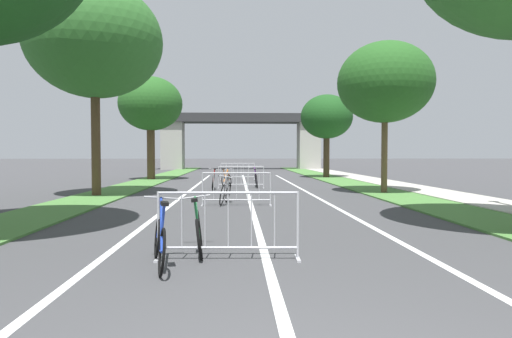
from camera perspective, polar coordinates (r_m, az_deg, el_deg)
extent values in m
cube|color=#477A38|center=(24.27, -15.02, -1.84)|extent=(2.10, 52.36, 0.05)
cube|color=#477A38|center=(24.48, 11.96, -1.78)|extent=(2.10, 52.36, 0.05)
cube|color=#ADA89E|center=(25.07, 16.53, -1.70)|extent=(2.03, 52.36, 0.08)
cube|color=silver|center=(17.45, -1.08, -3.32)|extent=(0.14, 30.29, 0.01)
cube|color=silver|center=(17.70, 7.21, -3.26)|extent=(0.14, 30.29, 0.01)
cube|color=silver|center=(17.57, -9.43, -3.31)|extent=(0.14, 30.29, 0.01)
cube|color=#2D2D30|center=(45.66, -2.00, 6.78)|extent=(19.12, 3.03, 0.91)
cube|color=#9E9B93|center=(46.01, -11.07, 3.04)|extent=(2.23, 2.40, 4.97)
cube|color=#9E9B93|center=(46.15, 7.06, 3.06)|extent=(2.23, 2.40, 4.97)
cylinder|color=#4C3823|center=(17.45, -20.64, 3.16)|extent=(0.34, 0.34, 4.03)
ellipsoid|color=#2D6628|center=(17.97, -20.80, 15.77)|extent=(5.10, 5.10, 4.33)
cylinder|color=#4C3823|center=(27.55, -13.88, 2.00)|extent=(0.49, 0.49, 3.30)
ellipsoid|color=#23561E|center=(27.73, -13.94, 8.49)|extent=(3.96, 3.96, 3.36)
cylinder|color=brown|center=(18.26, 16.80, 1.69)|extent=(0.25, 0.25, 3.10)
ellipsoid|color=#23561E|center=(18.50, 16.90, 11.03)|extent=(3.87, 3.87, 3.29)
cylinder|color=#3D2D1E|center=(29.41, 9.40, 1.59)|extent=(0.41, 0.41, 2.85)
ellipsoid|color=#194719|center=(29.51, 9.43, 6.93)|extent=(3.52, 3.52, 2.99)
cylinder|color=#ADADB2|center=(6.77, -12.92, -7.38)|extent=(0.04, 0.04, 1.05)
cube|color=#ADADB2|center=(6.87, -12.89, -11.58)|extent=(0.08, 0.44, 0.03)
cylinder|color=#ADADB2|center=(6.64, 5.61, -7.52)|extent=(0.04, 0.04, 1.05)
cube|color=#ADADB2|center=(6.74, 5.59, -11.80)|extent=(0.08, 0.44, 0.03)
cylinder|color=#ADADB2|center=(6.56, -3.76, -3.19)|extent=(2.14, 0.13, 0.04)
cylinder|color=#ADADB2|center=(6.69, -3.74, -10.47)|extent=(2.14, 0.13, 0.04)
cylinder|color=#ADADB2|center=(6.69, -9.92, -6.70)|extent=(0.02, 0.02, 0.87)
cylinder|color=#ADADB2|center=(6.64, -6.85, -6.75)|extent=(0.02, 0.02, 0.87)
cylinder|color=#ADADB2|center=(6.61, -3.75, -6.78)|extent=(0.02, 0.02, 0.87)
cylinder|color=#ADADB2|center=(6.59, -0.63, -6.79)|extent=(0.02, 0.02, 0.87)
cylinder|color=#ADADB2|center=(6.60, 2.50, -6.78)|extent=(0.02, 0.02, 0.87)
cylinder|color=#ADADB2|center=(13.52, -7.19, -2.67)|extent=(0.04, 0.04, 1.05)
cube|color=#ADADB2|center=(13.57, -7.18, -4.82)|extent=(0.08, 0.44, 0.03)
cylinder|color=#ADADB2|center=(13.43, 1.94, -2.69)|extent=(0.04, 0.04, 1.05)
cube|color=#ADADB2|center=(13.48, 1.94, -4.85)|extent=(0.08, 0.44, 0.03)
cylinder|color=#ADADB2|center=(13.40, -2.64, -0.53)|extent=(2.14, 0.13, 0.04)
cylinder|color=#ADADB2|center=(13.47, -2.63, -4.15)|extent=(2.14, 0.13, 0.04)
cylinder|color=#ADADB2|center=(13.48, -5.68, -2.30)|extent=(0.02, 0.02, 0.87)
cylinder|color=#ADADB2|center=(13.45, -4.16, -2.30)|extent=(0.02, 0.02, 0.87)
cylinder|color=#ADADB2|center=(13.43, -2.64, -2.30)|extent=(0.02, 0.02, 0.87)
cylinder|color=#ADADB2|center=(13.42, -1.11, -2.31)|extent=(0.02, 0.02, 0.87)
cylinder|color=#ADADB2|center=(13.42, 0.42, -2.31)|extent=(0.02, 0.02, 0.87)
cylinder|color=#ADADB2|center=(20.35, -5.03, -1.10)|extent=(0.04, 0.04, 1.05)
cube|color=#ADADB2|center=(20.38, -5.03, -2.53)|extent=(0.08, 0.44, 0.03)
cylinder|color=#ADADB2|center=(20.28, 1.02, -1.10)|extent=(0.04, 0.04, 1.05)
cube|color=#ADADB2|center=(20.31, 1.02, -2.54)|extent=(0.08, 0.44, 0.03)
cylinder|color=#ADADB2|center=(20.26, -2.01, 0.33)|extent=(2.14, 0.13, 0.04)
cylinder|color=#ADADB2|center=(20.31, -2.01, -2.07)|extent=(2.14, 0.13, 0.04)
cylinder|color=#ADADB2|center=(20.32, -4.03, -0.85)|extent=(0.02, 0.02, 0.87)
cylinder|color=#ADADB2|center=(20.29, -3.02, -0.85)|extent=(0.02, 0.02, 0.87)
cylinder|color=#ADADB2|center=(20.28, -2.01, -0.85)|extent=(0.02, 0.02, 0.87)
cylinder|color=#ADADB2|center=(20.27, -1.00, -0.85)|extent=(0.02, 0.02, 0.87)
cylinder|color=#ADADB2|center=(20.27, 0.01, -0.85)|extent=(0.02, 0.02, 0.87)
cylinder|color=#ADADB2|center=(27.13, -4.74, -0.32)|extent=(0.04, 0.04, 1.05)
cube|color=#ADADB2|center=(27.15, -4.74, -1.40)|extent=(0.07, 0.44, 0.03)
cylinder|color=#ADADB2|center=(27.19, -0.22, -0.31)|extent=(0.04, 0.04, 1.05)
cube|color=#ADADB2|center=(27.22, -0.22, -1.38)|extent=(0.07, 0.44, 0.03)
cylinder|color=#ADADB2|center=(27.12, -2.48, 0.75)|extent=(2.15, 0.10, 0.04)
cylinder|color=#ADADB2|center=(27.16, -2.47, -1.04)|extent=(2.15, 0.10, 0.04)
cylinder|color=#ADADB2|center=(27.12, -3.98, -0.13)|extent=(0.02, 0.02, 0.87)
cylinder|color=#ADADB2|center=(27.13, -3.23, -0.13)|extent=(0.02, 0.02, 0.87)
cylinder|color=#ADADB2|center=(27.14, -2.47, -0.13)|extent=(0.02, 0.02, 0.87)
cylinder|color=#ADADB2|center=(27.15, -1.72, -0.13)|extent=(0.02, 0.02, 0.87)
cylinder|color=#ADADB2|center=(27.17, -0.97, -0.12)|extent=(0.02, 0.02, 0.87)
torus|color=black|center=(5.88, -12.48, -10.81)|extent=(0.25, 0.65, 0.65)
torus|color=black|center=(6.89, -13.06, -8.91)|extent=(0.25, 0.65, 0.65)
cylinder|color=#1E389E|center=(6.30, -12.53, -7.05)|extent=(0.22, 1.00, 0.66)
cylinder|color=#1E389E|center=(6.11, -12.44, -7.60)|extent=(0.13, 0.11, 0.67)
cylinder|color=#1E389E|center=(6.04, -12.61, -10.69)|extent=(0.11, 0.33, 0.08)
cylinder|color=#1E389E|center=(6.82, -12.82, -6.37)|extent=(0.11, 0.08, 0.63)
cube|color=black|center=(6.03, -12.14, -4.53)|extent=(0.16, 0.26, 0.06)
cylinder|color=#99999E|center=(6.75, -12.58, -3.78)|extent=(0.51, 0.15, 0.08)
torus|color=black|center=(19.26, -5.74, -1.80)|extent=(0.18, 0.71, 0.70)
torus|color=black|center=(20.28, -5.78, -1.61)|extent=(0.18, 0.71, 0.70)
cylinder|color=red|center=(19.73, -5.65, -0.90)|extent=(0.04, 1.00, 0.59)
cylinder|color=red|center=(19.53, -5.65, -0.95)|extent=(0.14, 0.12, 0.65)
cylinder|color=red|center=(19.42, -5.75, -1.84)|extent=(0.06, 0.33, 0.08)
cylinder|color=red|center=(20.24, -5.68, -0.82)|extent=(0.12, 0.09, 0.56)
cube|color=black|center=(19.48, -5.53, -0.01)|extent=(0.12, 0.25, 0.06)
cylinder|color=#99999E|center=(20.20, -5.58, -0.04)|extent=(0.56, 0.07, 0.10)
torus|color=black|center=(20.28, 0.09, -1.63)|extent=(0.11, 0.68, 0.68)
torus|color=black|center=(21.37, -0.06, -1.44)|extent=(0.11, 0.68, 0.68)
cylinder|color=#662884|center=(20.78, -0.07, -0.65)|extent=(0.11, 1.06, 0.68)
cylinder|color=#662884|center=(20.57, -0.02, -0.88)|extent=(0.11, 0.13, 0.61)
cylinder|color=#662884|center=(20.45, 0.07, -1.67)|extent=(0.03, 0.35, 0.08)
cylinder|color=#662884|center=(21.32, -0.14, -0.58)|extent=(0.11, 0.10, 0.65)
cube|color=black|center=(20.52, -0.09, -0.04)|extent=(0.11, 0.24, 0.06)
cylinder|color=#99999E|center=(21.28, -0.22, 0.28)|extent=(0.55, 0.03, 0.08)
torus|color=black|center=(20.29, -4.35, -1.72)|extent=(0.27, 0.63, 0.62)
torus|color=black|center=(21.34, -3.57, -1.53)|extent=(0.27, 0.63, 0.62)
cylinder|color=orange|center=(20.79, -4.08, -0.86)|extent=(0.21, 1.05, 0.59)
cylinder|color=orange|center=(20.59, -4.23, -0.89)|extent=(0.16, 0.10, 0.65)
cylinder|color=orange|center=(20.46, -4.21, -1.75)|extent=(0.12, 0.35, 0.07)
cylinder|color=orange|center=(21.32, -3.70, -0.79)|extent=(0.13, 0.07, 0.56)
cube|color=black|center=(20.55, -4.39, 0.00)|extent=(0.16, 0.26, 0.06)
cylinder|color=#99999E|center=(21.29, -3.82, -0.05)|extent=(0.49, 0.14, 0.10)
torus|color=black|center=(14.36, -3.76, -3.12)|extent=(0.26, 0.70, 0.68)
torus|color=black|center=(13.42, -4.51, -3.48)|extent=(0.26, 0.70, 0.68)
cylinder|color=#B7B7BC|center=(13.88, -3.91, -2.10)|extent=(0.09, 0.94, 0.61)
cylinder|color=#B7B7BC|center=(14.07, -3.81, -2.27)|extent=(0.15, 0.10, 0.57)
cylinder|color=#B7B7BC|center=(14.21, -3.89, -3.27)|extent=(0.09, 0.31, 0.08)
cylinder|color=#B7B7BC|center=(13.41, -4.29, -2.25)|extent=(0.14, 0.07, 0.58)
cube|color=black|center=(14.07, -3.60, -1.12)|extent=(0.14, 0.25, 0.07)
cylinder|color=#99999E|center=(13.41, -4.08, -1.02)|extent=(0.42, 0.10, 0.10)
torus|color=black|center=(6.67, -7.63, -9.30)|extent=(0.18, 0.64, 0.64)
torus|color=black|center=(7.73, -7.65, -7.74)|extent=(0.18, 0.64, 0.64)
cylinder|color=#1E7238|center=(7.13, -7.91, -6.33)|extent=(0.20, 1.04, 0.58)
cylinder|color=#1E7238|center=(6.93, -7.91, -6.65)|extent=(0.12, 0.13, 0.63)
cylinder|color=#1E7238|center=(6.85, -7.61, -9.21)|extent=(0.05, 0.35, 0.08)
cylinder|color=#1E7238|center=(7.66, -7.90, -5.75)|extent=(0.11, 0.10, 0.55)
cube|color=black|center=(6.85, -8.24, -4.10)|extent=(0.13, 0.25, 0.06)
cylinder|color=#99999E|center=(7.60, -8.16, -3.73)|extent=(0.54, 0.08, 0.09)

